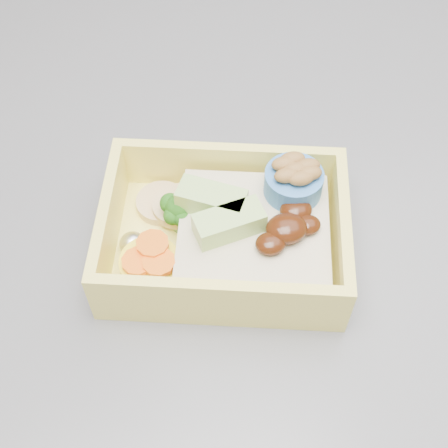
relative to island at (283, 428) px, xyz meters
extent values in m
cube|color=brown|center=(0.00, 0.00, -0.02)|extent=(1.20, 0.80, 0.88)
cube|color=#3C3C41|center=(0.00, 0.00, 0.44)|extent=(1.24, 0.84, 0.04)
cube|color=#FBEC68|center=(-0.08, 0.01, 0.46)|extent=(0.20, 0.17, 0.01)
cube|color=#FBEC68|center=(-0.07, 0.06, 0.49)|extent=(0.17, 0.05, 0.04)
cube|color=#FBEC68|center=(-0.10, -0.05, 0.49)|extent=(0.17, 0.05, 0.04)
cube|color=#FBEC68|center=(0.00, -0.01, 0.49)|extent=(0.03, 0.11, 0.04)
cube|color=#FBEC68|center=(-0.16, 0.03, 0.49)|extent=(0.03, 0.11, 0.04)
cube|color=tan|center=(-0.06, 0.00, 0.48)|extent=(0.13, 0.12, 0.03)
ellipsoid|color=#351508|center=(-0.04, -0.01, 0.50)|extent=(0.03, 0.03, 0.02)
ellipsoid|color=#351508|center=(-0.03, 0.00, 0.50)|extent=(0.03, 0.02, 0.01)
ellipsoid|color=#351508|center=(-0.05, -0.02, 0.50)|extent=(0.03, 0.02, 0.01)
ellipsoid|color=#351508|center=(-0.02, -0.01, 0.50)|extent=(0.02, 0.02, 0.01)
cube|color=#A6D26E|center=(-0.08, 0.00, 0.50)|extent=(0.05, 0.03, 0.02)
cube|color=#A6D26E|center=(-0.09, 0.02, 0.50)|extent=(0.05, 0.04, 0.02)
cylinder|color=#66924E|center=(-0.11, 0.03, 0.47)|extent=(0.01, 0.01, 0.02)
sphere|color=#236116|center=(-0.11, 0.03, 0.49)|extent=(0.02, 0.02, 0.02)
sphere|color=#236116|center=(-0.10, 0.03, 0.49)|extent=(0.02, 0.02, 0.02)
sphere|color=#236116|center=(-0.12, 0.03, 0.49)|extent=(0.02, 0.02, 0.02)
sphere|color=#236116|center=(-0.11, 0.02, 0.49)|extent=(0.01, 0.01, 0.01)
sphere|color=#236116|center=(-0.12, 0.02, 0.49)|extent=(0.01, 0.01, 0.01)
sphere|color=#236116|center=(-0.11, 0.04, 0.49)|extent=(0.01, 0.01, 0.01)
cylinder|color=yellow|center=(-0.14, -0.01, 0.48)|extent=(0.04, 0.04, 0.02)
cylinder|color=orange|center=(-0.14, -0.01, 0.49)|extent=(0.02, 0.02, 0.00)
cylinder|color=orange|center=(-0.15, -0.01, 0.49)|extent=(0.02, 0.02, 0.00)
cylinder|color=orange|center=(-0.13, -0.02, 0.49)|extent=(0.02, 0.02, 0.00)
cylinder|color=orange|center=(-0.13, 0.00, 0.49)|extent=(0.02, 0.02, 0.00)
cylinder|color=tan|center=(-0.12, 0.05, 0.47)|extent=(0.04, 0.04, 0.01)
cylinder|color=tan|center=(-0.11, 0.04, 0.48)|extent=(0.04, 0.04, 0.01)
ellipsoid|color=silver|center=(-0.09, 0.05, 0.48)|extent=(0.02, 0.02, 0.02)
ellipsoid|color=silver|center=(-0.15, 0.01, 0.48)|extent=(0.02, 0.02, 0.02)
cylinder|color=#3874C0|center=(-0.03, 0.03, 0.50)|extent=(0.04, 0.04, 0.02)
ellipsoid|color=brown|center=(-0.03, 0.03, 0.52)|extent=(0.02, 0.02, 0.01)
ellipsoid|color=brown|center=(-0.02, 0.03, 0.52)|extent=(0.02, 0.02, 0.01)
ellipsoid|color=brown|center=(-0.03, 0.03, 0.52)|extent=(0.02, 0.02, 0.01)
ellipsoid|color=brown|center=(-0.02, 0.02, 0.52)|extent=(0.02, 0.02, 0.01)
ellipsoid|color=brown|center=(-0.03, 0.02, 0.52)|extent=(0.02, 0.02, 0.01)
ellipsoid|color=brown|center=(-0.02, 0.02, 0.52)|extent=(0.02, 0.02, 0.01)
ellipsoid|color=brown|center=(-0.03, 0.04, 0.52)|extent=(0.02, 0.02, 0.01)
camera|label=1|loc=(-0.13, -0.25, 0.86)|focal=50.00mm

